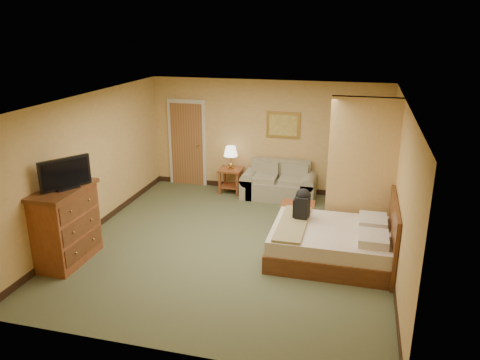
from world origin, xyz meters
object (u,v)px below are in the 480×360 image
(loveseat, at_px, (279,186))
(dresser, at_px, (66,225))
(coffee_table, at_px, (297,211))
(bed, at_px, (335,243))

(loveseat, bearing_deg, dresser, -126.60)
(loveseat, height_order, coffee_table, loveseat)
(coffee_table, xyz_separation_m, bed, (0.81, -1.25, 0.01))
(coffee_table, relative_size, bed, 0.34)
(loveseat, xyz_separation_m, bed, (1.44, -2.67, 0.03))
(loveseat, xyz_separation_m, dresser, (-2.85, -3.84, 0.38))
(loveseat, bearing_deg, bed, -61.69)
(loveseat, xyz_separation_m, coffee_table, (0.63, -1.42, 0.03))
(dresser, bearing_deg, bed, 15.28)
(dresser, distance_m, bed, 4.46)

